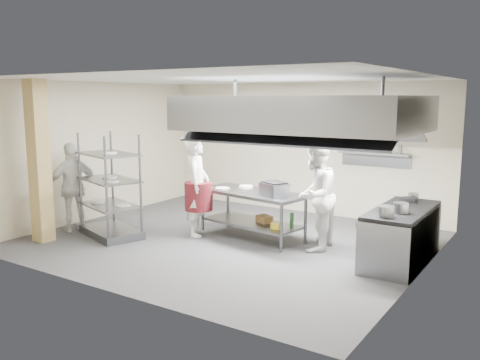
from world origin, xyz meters
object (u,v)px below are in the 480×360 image
Objects in this scene: chef_line at (315,195)px; chef_plating at (74,187)px; pass_rack at (110,186)px; island at (252,215)px; chef_head at (197,186)px; cooking_range at (401,237)px; stockpot at (401,208)px; griddle at (274,189)px.

chef_plating is (-4.60, -1.46, -0.08)m from chef_line.
chef_plating is (-0.91, -0.12, -0.10)m from pass_rack.
pass_rack is (-2.37, -1.38, 0.54)m from island.
chef_line is (2.33, 0.37, 0.00)m from chef_head.
pass_rack reaches higher than island.
island reaches higher than cooking_range.
chef_plating is 7.74× the size of stockpot.
chef_plating is at bearing -154.43° from pass_rack.
island is at bearing 134.13° from chef_plating.
island is at bearing 48.49° from pass_rack.
cooking_range is 1.03× the size of chef_head.
cooking_range is at bearing 124.23° from chef_plating.
pass_rack is 5.35m from stockpot.
island is at bearing 174.99° from stockpot.
stockpot is at bearing 75.18° from chef_line.
chef_head is at bearing -87.60° from chef_line.
griddle is 2.31m from stockpot.
pass_rack reaches higher than chef_head.
stockpot is at bearing 121.06° from chef_plating.
chef_head is at bearing 135.25° from chef_plating.
cooking_range is 2.33m from griddle.
island is 1.42m from chef_line.
island is at bearing -178.16° from cooking_range.
pass_rack is at bearing -132.81° from griddle.
pass_rack reaches higher than griddle.
cooking_range is (2.80, 0.09, -0.04)m from island.
stockpot is (2.30, -0.11, -0.05)m from griddle.
chef_head is at bearing -172.60° from cooking_range.
chef_plating is (-6.08, -1.59, 0.48)m from cooking_range.
chef_head is (1.36, 0.97, -0.02)m from pass_rack.
cooking_range is at bearing 34.14° from pass_rack.
pass_rack is 3.93m from chef_line.
island is 1.09× the size of chef_line.
island is 2.92m from stockpot.
chef_head is (-3.81, -0.49, 0.55)m from cooking_range.
pass_rack reaches higher than stockpot.
griddle reaches higher than stockpot.
griddle is at bearing -106.69° from chef_head.
island is 1.19× the size of chef_plating.
chef_head is at bearing -177.73° from stockpot.
chef_line is at bearing 7.85° from island.
chef_plating reaches higher than island.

